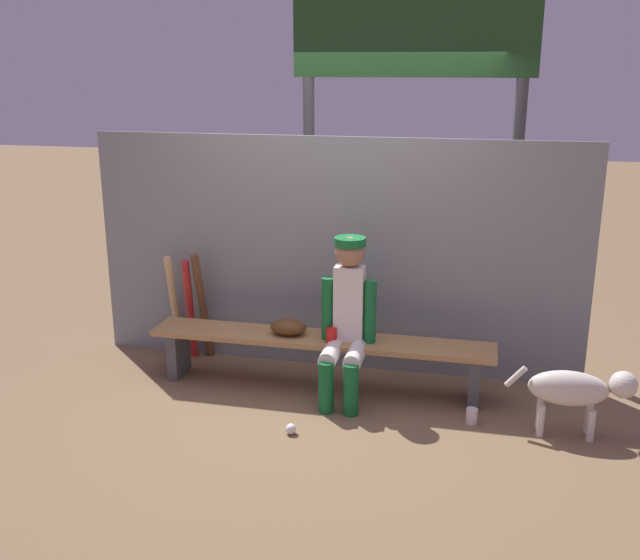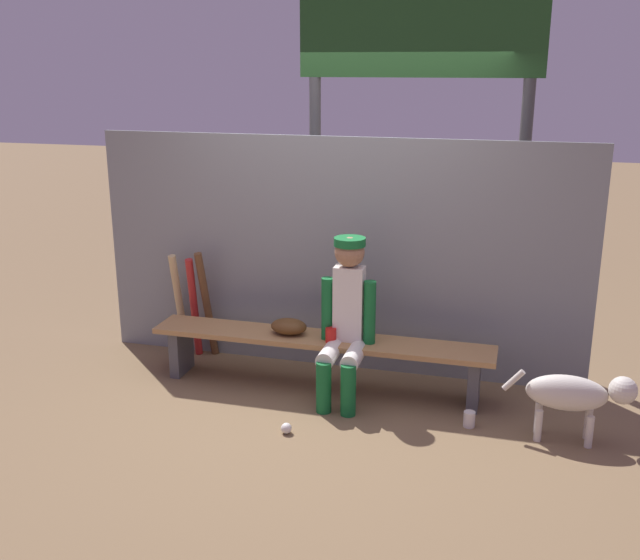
{
  "view_description": "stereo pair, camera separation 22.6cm",
  "coord_description": "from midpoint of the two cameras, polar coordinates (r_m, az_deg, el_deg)",
  "views": [
    {
      "loc": [
        1.17,
        -5.07,
        2.41
      ],
      "look_at": [
        0.0,
        0.0,
        0.87
      ],
      "focal_mm": 41.2,
      "sensor_mm": 36.0,
      "label": 1
    },
    {
      "loc": [
        1.39,
        -5.01,
        2.41
      ],
      "look_at": [
        0.0,
        0.0,
        0.87
      ],
      "focal_mm": 41.2,
      "sensor_mm": 36.0,
      "label": 2
    }
  ],
  "objects": [
    {
      "name": "ground_plane",
      "position": [
        5.73,
        1.14,
        -8.39
      ],
      "size": [
        30.0,
        30.0,
        0.0
      ],
      "primitive_type": "plane",
      "color": "brown"
    },
    {
      "name": "chainlink_fence",
      "position": [
        5.86,
        2.36,
        1.91
      ],
      "size": [
        3.97,
        0.03,
        1.88
      ],
      "primitive_type": "cube",
      "color": "gray",
      "rests_on": "ground_plane"
    },
    {
      "name": "dugout_bench",
      "position": [
        5.6,
        1.16,
        -5.28
      ],
      "size": [
        2.62,
        0.36,
        0.42
      ],
      "color": "#AD7F4C",
      "rests_on": "ground_plane"
    },
    {
      "name": "player_seated",
      "position": [
        5.35,
        3.22,
        -2.8
      ],
      "size": [
        0.41,
        0.55,
        1.21
      ],
      "color": "silver",
      "rests_on": "ground_plane"
    },
    {
      "name": "baseball_glove",
      "position": [
        5.61,
        -1.29,
        -3.64
      ],
      "size": [
        0.28,
        0.2,
        0.12
      ],
      "primitive_type": "ellipsoid",
      "color": "#593819",
      "rests_on": "dugout_bench"
    },
    {
      "name": "bat_wood_dark",
      "position": [
        6.19,
        -7.75,
        -1.93
      ],
      "size": [
        0.11,
        0.26,
        0.94
      ],
      "primitive_type": "cylinder",
      "rotation": [
        0.2,
        0.0,
        -0.19
      ],
      "color": "brown",
      "rests_on": "ground_plane"
    },
    {
      "name": "bat_aluminum_red",
      "position": [
        6.22,
        -8.73,
        -2.15
      ],
      "size": [
        0.09,
        0.22,
        0.89
      ],
      "primitive_type": "cylinder",
      "rotation": [
        0.17,
        0.0,
        0.12
      ],
      "color": "#B22323",
      "rests_on": "ground_plane"
    },
    {
      "name": "bat_wood_natural",
      "position": [
        6.34,
        -9.87,
        -1.83
      ],
      "size": [
        0.08,
        0.22,
        0.89
      ],
      "primitive_type": "cylinder",
      "rotation": [
        0.17,
        0.0,
        -0.1
      ],
      "color": "tan",
      "rests_on": "ground_plane"
    },
    {
      "name": "baseball",
      "position": [
        5.07,
        -1.33,
        -11.45
      ],
      "size": [
        0.07,
        0.07,
        0.07
      ],
      "primitive_type": "sphere",
      "color": "white",
      "rests_on": "ground_plane"
    },
    {
      "name": "cup_on_ground",
      "position": [
        5.27,
        12.75,
        -10.51
      ],
      "size": [
        0.08,
        0.08,
        0.11
      ],
      "primitive_type": "cylinder",
      "color": "silver",
      "rests_on": "ground_plane"
    },
    {
      "name": "cup_on_bench",
      "position": [
        5.45,
        2.04,
        -4.3
      ],
      "size": [
        0.08,
        0.08,
        0.11
      ],
      "primitive_type": "cylinder",
      "color": "red",
      "rests_on": "dugout_bench"
    },
    {
      "name": "scoreboard",
      "position": [
        6.32,
        9.31,
        16.91
      ],
      "size": [
        2.28,
        0.27,
        3.54
      ],
      "color": "#3F3F42",
      "rests_on": "ground_plane"
    },
    {
      "name": "dog",
      "position": [
        5.16,
        20.44,
        -8.34
      ],
      "size": [
        0.84,
        0.2,
        0.49
      ],
      "color": "beige",
      "rests_on": "ground_plane"
    }
  ]
}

